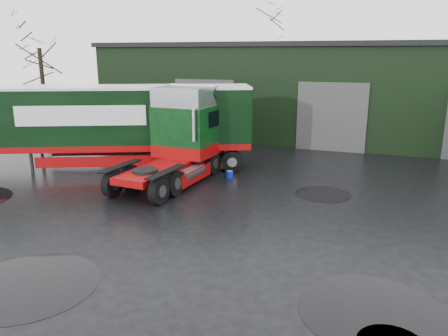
# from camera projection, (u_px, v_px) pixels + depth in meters

# --- Properties ---
(ground) EXTENTS (100.00, 100.00, 0.00)m
(ground) POSITION_uv_depth(u_px,v_px,m) (212.00, 235.00, 13.91)
(ground) COLOR black
(warehouse) EXTENTS (32.40, 12.40, 6.30)m
(warehouse) POSITION_uv_depth(u_px,v_px,m) (342.00, 89.00, 30.62)
(warehouse) COLOR black
(warehouse) RESTS_ON ground
(hero_tractor) EXTENTS (3.39, 6.96, 4.20)m
(hero_tractor) POSITION_uv_depth(u_px,v_px,m) (166.00, 138.00, 18.75)
(hero_tractor) COLOR black
(hero_tractor) RESTS_ON ground
(trailer_left) EXTENTS (13.26, 7.90, 4.13)m
(trailer_left) POSITION_uv_depth(u_px,v_px,m) (116.00, 128.00, 21.45)
(trailer_left) COLOR silver
(trailer_left) RESTS_ON ground
(wash_bucket) EXTENTS (0.41, 0.41, 0.31)m
(wash_bucket) POSITION_uv_depth(u_px,v_px,m) (230.00, 174.00, 20.28)
(wash_bucket) COLOR #0822AF
(wash_bucket) RESTS_ON ground
(tree_left) EXTENTS (4.40, 4.40, 8.50)m
(tree_left) POSITION_uv_depth(u_px,v_px,m) (42.00, 74.00, 29.33)
(tree_left) COLOR black
(tree_left) RESTS_ON ground
(tree_back_a) EXTENTS (4.40, 4.40, 9.50)m
(tree_back_a) POSITION_uv_depth(u_px,v_px,m) (268.00, 62.00, 41.94)
(tree_back_a) COLOR black
(tree_back_a) RESTS_ON ground
(puddle_0) EXTENTS (3.53, 3.53, 0.01)m
(puddle_0) POSITION_uv_depth(u_px,v_px,m) (28.00, 285.00, 10.92)
(puddle_0) COLOR black
(puddle_0) RESTS_ON ground
(puddle_1) EXTENTS (2.27, 2.27, 0.01)m
(puddle_1) POSITION_uv_depth(u_px,v_px,m) (323.00, 194.00, 17.96)
(puddle_1) COLOR black
(puddle_1) RESTS_ON ground
(puddle_4) EXTENTS (3.38, 3.38, 0.01)m
(puddle_4) POSITION_uv_depth(u_px,v_px,m) (373.00, 312.00, 9.78)
(puddle_4) COLOR black
(puddle_4) RESTS_ON ground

